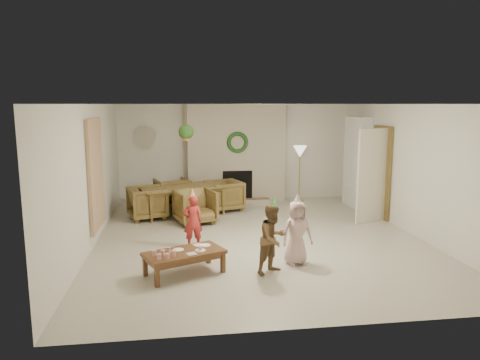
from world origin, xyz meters
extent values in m
plane|color=#B7B29E|center=(0.00, 0.00, 0.00)|extent=(7.00, 7.00, 0.00)
plane|color=white|center=(0.00, 0.00, 2.50)|extent=(7.00, 7.00, 0.00)
plane|color=silver|center=(0.00, 3.50, 1.25)|extent=(7.00, 0.00, 7.00)
plane|color=silver|center=(0.00, -3.50, 1.25)|extent=(7.00, 0.00, 7.00)
plane|color=silver|center=(-3.00, 0.00, 1.25)|extent=(0.00, 7.00, 7.00)
plane|color=silver|center=(3.00, 0.00, 1.25)|extent=(0.00, 7.00, 7.00)
cube|color=#4C2514|center=(0.00, 3.30, 1.25)|extent=(2.50, 0.40, 2.50)
cube|color=brown|center=(0.00, 2.95, 0.06)|extent=(1.60, 0.30, 0.12)
cube|color=black|center=(0.00, 3.12, 0.45)|extent=(0.75, 0.12, 0.75)
torus|color=#184118|center=(0.00, 3.07, 1.55)|extent=(0.54, 0.10, 0.54)
cylinder|color=gold|center=(1.60, 3.00, 0.01)|extent=(0.27, 0.27, 0.03)
cylinder|color=gold|center=(1.60, 3.00, 0.68)|extent=(0.03, 0.03, 1.31)
cone|color=beige|center=(1.60, 3.00, 1.31)|extent=(0.35, 0.35, 0.29)
cube|color=white|center=(2.84, 2.30, 1.10)|extent=(0.30, 1.00, 2.20)
cube|color=white|center=(2.82, 2.30, 0.45)|extent=(0.30, 0.92, 0.03)
cube|color=white|center=(2.82, 2.30, 0.85)|extent=(0.30, 0.92, 0.03)
cube|color=white|center=(2.82, 2.30, 1.25)|extent=(0.30, 0.92, 0.03)
cube|color=white|center=(2.82, 2.30, 1.65)|extent=(0.30, 0.92, 0.03)
cube|color=#9F291D|center=(2.80, 2.15, 0.59)|extent=(0.20, 0.40, 0.24)
cube|color=navy|center=(2.80, 2.35, 0.99)|extent=(0.20, 0.44, 0.24)
cube|color=#AD7125|center=(2.80, 2.20, 1.38)|extent=(0.20, 0.36, 0.22)
cube|color=brown|center=(2.96, 1.20, 1.02)|extent=(0.05, 0.86, 2.04)
cube|color=beige|center=(2.58, 0.82, 1.00)|extent=(0.77, 0.32, 2.00)
cube|color=#C8B28D|center=(-2.96, 0.20, 1.25)|extent=(0.06, 1.20, 2.00)
imported|color=brown|center=(-1.39, 1.99, 0.33)|extent=(2.08, 1.55, 0.65)
imported|color=brown|center=(-1.15, 1.22, 0.36)|extent=(0.97, 0.99, 0.72)
imported|color=brown|center=(-1.64, 2.77, 0.36)|extent=(0.97, 0.99, 0.72)
imported|color=brown|center=(-2.17, 1.75, 0.36)|extent=(0.99, 0.97, 0.72)
imported|color=brown|center=(-0.43, 2.30, 0.36)|extent=(0.99, 0.97, 0.72)
cylinder|color=tan|center=(-1.30, 1.50, 2.15)|extent=(0.01, 0.01, 0.70)
cylinder|color=#AC6137|center=(-1.30, 1.50, 1.80)|extent=(0.16, 0.16, 0.12)
sphere|color=#1F4517|center=(-1.30, 1.50, 1.92)|extent=(0.32, 0.32, 0.32)
cube|color=brown|center=(-1.41, -1.67, 0.33)|extent=(1.29, 0.99, 0.05)
cube|color=brown|center=(-1.41, -1.67, 0.27)|extent=(1.17, 0.88, 0.07)
cube|color=brown|center=(-1.80, -2.09, 0.15)|extent=(0.08, 0.08, 0.30)
cube|color=brown|center=(-0.84, -1.67, 0.15)|extent=(0.08, 0.08, 0.30)
cube|color=brown|center=(-1.99, -1.67, 0.15)|extent=(0.08, 0.08, 0.30)
cube|color=brown|center=(-1.03, -1.24, 0.15)|extent=(0.08, 0.08, 0.30)
cylinder|color=white|center=(-1.76, -1.97, 0.39)|extent=(0.08, 0.08, 0.08)
cylinder|color=white|center=(-1.84, -1.81, 0.39)|extent=(0.08, 0.08, 0.08)
cylinder|color=white|center=(-1.65, -1.97, 0.39)|extent=(0.08, 0.08, 0.08)
cylinder|color=white|center=(-1.72, -1.80, 0.39)|extent=(0.08, 0.08, 0.08)
cylinder|color=white|center=(-1.56, -1.85, 0.39)|extent=(0.08, 0.08, 0.08)
cylinder|color=white|center=(-1.64, -1.69, 0.39)|extent=(0.08, 0.08, 0.08)
cylinder|color=white|center=(-1.50, -1.59, 0.36)|extent=(0.21, 0.21, 0.01)
cylinder|color=white|center=(-1.17, -1.66, 0.36)|extent=(0.21, 0.21, 0.01)
cylinder|color=white|center=(-1.09, -1.42, 0.36)|extent=(0.21, 0.21, 0.01)
sphere|color=tan|center=(-1.17, -1.66, 0.39)|extent=(0.08, 0.08, 0.06)
cube|color=#DBA2B3|center=(-1.31, -1.79, 0.36)|extent=(0.18, 0.18, 0.01)
cube|color=#DBA2B3|center=(-1.19, -1.40, 0.36)|extent=(0.18, 0.18, 0.01)
imported|color=#A32423|center=(-1.25, -0.42, 0.47)|extent=(0.37, 0.26, 0.94)
cone|color=#EED44F|center=(-1.25, -0.42, 0.98)|extent=(0.15, 0.15, 0.18)
imported|color=maroon|center=(-0.10, -1.77, 0.53)|extent=(0.65, 0.62, 1.05)
cone|color=#56B84F|center=(-0.10, -1.77, 1.09)|extent=(0.15, 0.15, 0.17)
imported|color=#CBA5A2|center=(0.35, -1.45, 0.51)|extent=(0.54, 0.39, 1.02)
cone|color=#ADACB2|center=(0.35, -1.45, 1.06)|extent=(0.14, 0.14, 0.18)
camera|label=1|loc=(-1.45, -8.05, 2.50)|focal=33.48mm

